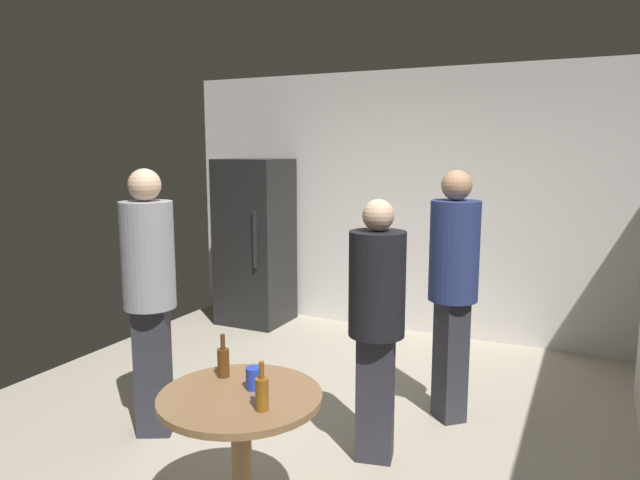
% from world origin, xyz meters
% --- Properties ---
extents(ground_plane, '(5.20, 5.20, 0.10)m').
position_xyz_m(ground_plane, '(0.00, 0.00, -0.05)').
color(ground_plane, '#B2A893').
extents(wall_back, '(5.32, 0.06, 2.70)m').
position_xyz_m(wall_back, '(0.00, 2.63, 1.35)').
color(wall_back, silver).
rests_on(wall_back, ground_plane).
extents(refrigerator, '(0.70, 0.68, 1.80)m').
position_xyz_m(refrigerator, '(-1.74, 2.20, 0.90)').
color(refrigerator, black).
rests_on(refrigerator, ground_plane).
extents(foreground_table, '(0.80, 0.80, 0.73)m').
position_xyz_m(foreground_table, '(0.11, -0.93, 0.63)').
color(foreground_table, olive).
rests_on(foreground_table, ground_plane).
extents(beer_bottle_amber, '(0.06, 0.06, 0.23)m').
position_xyz_m(beer_bottle_amber, '(0.30, -1.03, 0.82)').
color(beer_bottle_amber, '#8C5919').
rests_on(beer_bottle_amber, foreground_table).
extents(beer_bottle_brown, '(0.06, 0.06, 0.23)m').
position_xyz_m(beer_bottle_brown, '(-0.08, -0.78, 0.82)').
color(beer_bottle_brown, '#593314').
rests_on(beer_bottle_brown, foreground_table).
extents(plastic_cup_blue, '(0.08, 0.08, 0.11)m').
position_xyz_m(plastic_cup_blue, '(0.14, -0.85, 0.79)').
color(plastic_cup_blue, blue).
rests_on(plastic_cup_blue, foreground_table).
extents(person_in_gray_shirt, '(0.46, 0.46, 1.79)m').
position_xyz_m(person_in_gray_shirt, '(-0.99, -0.31, 1.05)').
color(person_in_gray_shirt, '#2D2D38').
rests_on(person_in_gray_shirt, ground_plane).
extents(person_in_black_shirt, '(0.40, 0.40, 1.62)m').
position_xyz_m(person_in_black_shirt, '(0.47, 0.02, 0.95)').
color(person_in_black_shirt, '#2D2D38').
rests_on(person_in_black_shirt, ground_plane).
extents(person_in_navy_shirt, '(0.48, 0.48, 1.77)m').
position_xyz_m(person_in_navy_shirt, '(0.76, 0.76, 1.04)').
color(person_in_navy_shirt, '#2D2D38').
rests_on(person_in_navy_shirt, ground_plane).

